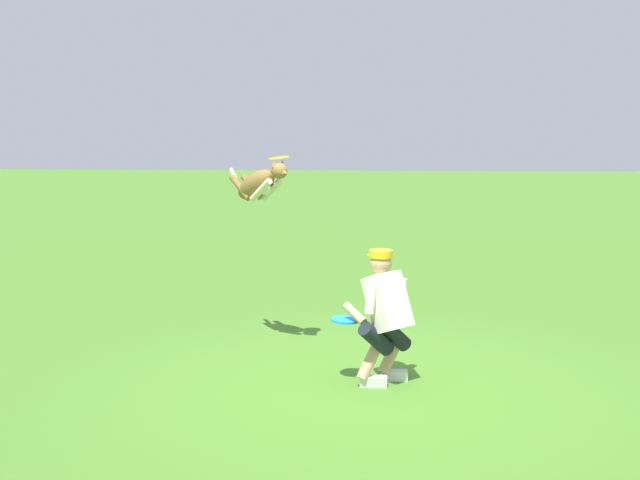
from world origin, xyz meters
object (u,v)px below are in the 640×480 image
object	(u,v)px
dog	(259,184)
frisbee_held	(345,320)
person	(385,313)
frisbee_flying	(279,158)

from	to	relation	value
dog	frisbee_held	size ratio (longest dim) A/B	2.93
person	frisbee_held	world-z (taller)	person
person	dog	distance (m)	2.10
frisbee_flying	frisbee_held	size ratio (longest dim) A/B	0.82
person	dog	size ratio (longest dim) A/B	1.64
person	dog	xyz separation A→B (m)	(1.34, -1.17, 1.12)
person	frisbee_flying	world-z (taller)	frisbee_flying
dog	frisbee_flying	xyz separation A→B (m)	(-0.24, 0.17, 0.29)
dog	frisbee_flying	world-z (taller)	frisbee_flying
person	frisbee_flying	xyz separation A→B (m)	(1.10, -1.00, 1.41)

